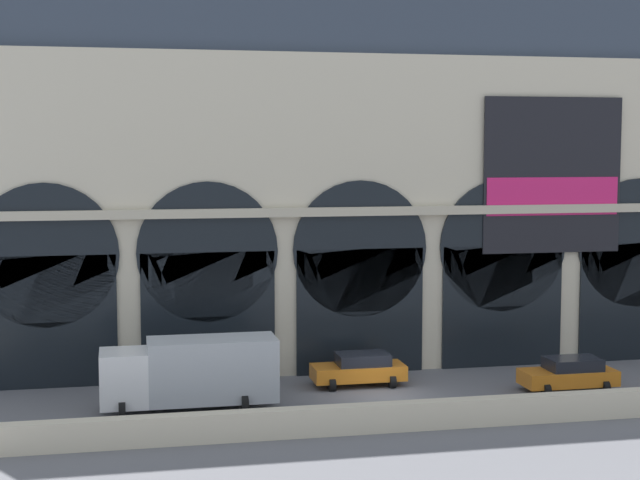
# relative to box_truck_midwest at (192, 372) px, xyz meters

# --- Properties ---
(ground_plane) EXTENTS (200.00, 200.00, 0.00)m
(ground_plane) POSITION_rel_box_truck_midwest_xyz_m (8.81, 0.45, -1.70)
(ground_plane) COLOR slate
(quay_parapet_wall) EXTENTS (90.00, 0.70, 1.13)m
(quay_parapet_wall) POSITION_rel_box_truck_midwest_xyz_m (8.81, -4.65, -1.13)
(quay_parapet_wall) COLOR beige
(quay_parapet_wall) RESTS_ON ground
(station_building) EXTENTS (46.88, 5.09, 20.89)m
(station_building) POSITION_rel_box_truck_midwest_xyz_m (8.85, 7.79, 8.38)
(station_building) COLOR beige
(station_building) RESTS_ON ground
(box_truck_midwest) EXTENTS (7.50, 2.91, 3.12)m
(box_truck_midwest) POSITION_rel_box_truck_midwest_xyz_m (0.00, 0.00, 0.00)
(box_truck_midwest) COLOR white
(box_truck_midwest) RESTS_ON ground
(car_center) EXTENTS (4.40, 2.22, 1.55)m
(car_center) POSITION_rel_box_truck_midwest_xyz_m (8.15, 2.85, -0.90)
(car_center) COLOR orange
(car_center) RESTS_ON ground
(car_mideast) EXTENTS (4.40, 2.22, 1.55)m
(car_mideast) POSITION_rel_box_truck_midwest_xyz_m (17.45, -0.14, -0.90)
(car_mideast) COLOR orange
(car_mideast) RESTS_ON ground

